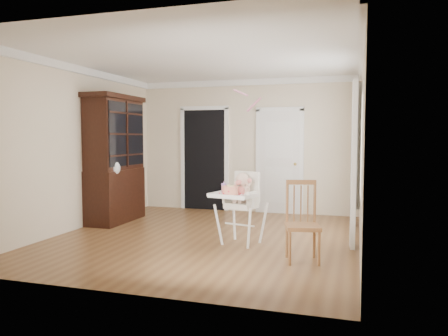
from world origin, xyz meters
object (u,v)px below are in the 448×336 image
(high_chair, at_px, (241,199))
(dining_chair, at_px, (302,224))
(sippy_cup, at_px, (224,188))
(cake, at_px, (230,191))
(china_cabinet, at_px, (115,159))

(high_chair, bearing_deg, dining_chair, -19.16)
(sippy_cup, height_order, dining_chair, dining_chair)
(cake, relative_size, sippy_cup, 1.63)
(cake, height_order, china_cabinet, china_cabinet)
(high_chair, bearing_deg, cake, -96.48)
(cake, distance_m, sippy_cup, 0.27)
(cake, bearing_deg, china_cabinet, 154.33)
(high_chair, height_order, china_cabinet, china_cabinet)
(china_cabinet, bearing_deg, sippy_cup, -22.77)
(china_cabinet, relative_size, dining_chair, 2.30)
(high_chair, distance_m, china_cabinet, 2.82)
(china_cabinet, bearing_deg, dining_chair, -23.87)
(dining_chair, bearing_deg, high_chair, 132.43)
(sippy_cup, relative_size, china_cabinet, 0.07)
(high_chair, distance_m, sippy_cup, 0.29)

